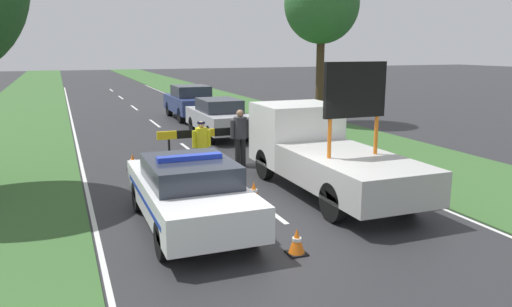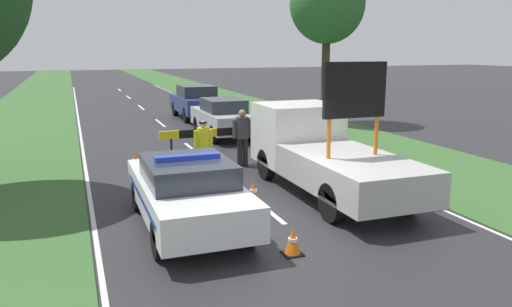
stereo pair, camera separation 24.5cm
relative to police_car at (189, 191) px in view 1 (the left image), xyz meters
The scene contains 16 objects.
ground_plane 2.15m from the police_car, 14.51° to the right, with size 160.00×160.00×0.00m, color #28282B.
lane_markings 12.93m from the police_car, 81.34° to the left, with size 7.68×55.60×0.01m.
grass_verge_left 20.00m from the police_car, 102.75° to the left, with size 4.93×120.00×0.03m.
grass_verge_right 21.20m from the police_car, 66.94° to the left, with size 4.93×120.00×0.03m.
police_car is the anchor object (origin of this frame).
work_truck 4.18m from the police_car, 21.12° to the left, with size 2.14×6.00×3.34m.
road_barrier 5.56m from the police_car, 67.81° to the left, with size 3.59×0.08×1.18m.
police_officer 4.54m from the police_car, 71.35° to the left, with size 0.56×0.36×1.56m.
pedestrian_civilian 5.51m from the police_car, 59.29° to the left, with size 0.64×0.41×1.78m.
traffic_cone_near_police 2.59m from the police_car, 55.31° to the right, with size 0.35×0.35×0.49m.
traffic_cone_centre_front 2.18m from the police_car, 29.85° to the left, with size 0.37×0.37×0.51m.
traffic_cone_near_truck 5.49m from the police_car, 94.26° to the left, with size 0.36×0.36×0.50m.
traffic_cone_behind_barrier 5.77m from the police_car, 50.17° to the left, with size 0.37×0.37×0.52m.
queued_car_sedan_silver 10.69m from the police_car, 69.49° to the left, with size 1.71×4.41×1.60m.
queued_car_hatch_blue 16.38m from the police_car, 75.73° to the left, with size 1.93×4.55×1.73m.
roadside_tree_near_right 16.09m from the police_car, 51.52° to the left, with size 3.55×3.55×7.56m.
Camera 1 is at (-4.26, -9.15, 3.64)m, focal length 35.00 mm.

